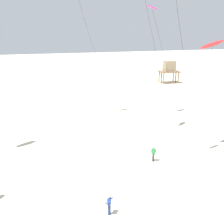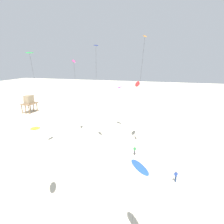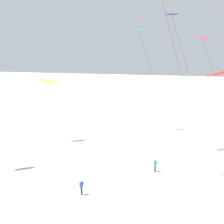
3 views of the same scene
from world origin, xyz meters
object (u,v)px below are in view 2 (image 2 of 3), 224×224
(kite_red, at_px, (137,84))
(stilt_house, at_px, (29,101))
(kite_purple, at_px, (120,88))
(kite_magenta, at_px, (74,62))
(kite_flyer_middle, at_px, (135,150))
(kite_blue, at_px, (140,167))
(marker_flag, at_px, (155,133))
(kite_orange, at_px, (144,42))
(kite_yellow, at_px, (35,129))
(kite_green, at_px, (30,55))
(kite_navy, at_px, (96,48))
(kite_flyer_nearest, at_px, (176,176))

(kite_red, bearing_deg, stilt_house, 68.51)
(kite_purple, relative_size, kite_magenta, 0.63)
(kite_purple, relative_size, kite_flyer_middle, 6.38)
(kite_red, bearing_deg, kite_blue, -168.87)
(kite_blue, bearing_deg, kite_purple, 17.78)
(kite_magenta, xyz_separation_m, marker_flag, (3.50, -16.60, -14.61))
(kite_orange, xyz_separation_m, kite_purple, (14.00, 7.74, -9.21))
(kite_magenta, bearing_deg, stilt_house, 57.01)
(kite_red, bearing_deg, kite_orange, -161.97)
(kite_yellow, xyz_separation_m, kite_green, (12.65, 9.53, 7.64))
(kite_navy, bearing_deg, kite_red, -49.40)
(kite_orange, height_order, marker_flag, kite_orange)
(kite_orange, relative_size, kite_green, 1.15)
(marker_flag, bearing_deg, kite_flyer_nearest, -163.49)
(kite_yellow, bearing_deg, marker_flag, -20.55)
(kite_purple, bearing_deg, kite_yellow, 178.96)
(kite_flyer_nearest, bearing_deg, marker_flag, 16.51)
(kite_flyer_nearest, bearing_deg, kite_blue, 166.07)
(kite_flyer_middle, xyz_separation_m, stilt_house, (21.32, 38.56, 2.89))
(kite_yellow, height_order, kite_magenta, kite_magenta)
(kite_navy, bearing_deg, kite_green, 121.21)
(kite_blue, distance_m, kite_flyer_middle, 21.20)
(kite_yellow, bearing_deg, stilt_house, 39.01)
(stilt_house, xyz_separation_m, marker_flag, (-12.41, -41.10, -2.29))
(kite_flyer_middle, bearing_deg, kite_blue, -168.14)
(kite_green, xyz_separation_m, stilt_house, (25.96, 21.75, -13.62))
(kite_orange, relative_size, kite_flyer_middle, 12.31)
(kite_purple, distance_m, kite_navy, 15.73)
(kite_orange, xyz_separation_m, kite_magenta, (5.20, 15.09, -3.23))
(kite_flyer_nearest, bearing_deg, kite_flyer_middle, 46.46)
(kite_navy, distance_m, kite_flyer_nearest, 24.36)
(kite_navy, bearing_deg, kite_yellow, -179.39)
(kite_yellow, height_order, kite_purple, kite_purple)
(kite_orange, bearing_deg, stilt_house, 61.94)
(kite_red, bearing_deg, marker_flag, -56.45)
(marker_flag, bearing_deg, kite_orange, 170.17)
(kite_yellow, distance_m, kite_flyer_nearest, 19.94)
(kite_blue, xyz_separation_m, kite_navy, (20.47, 11.56, 10.41))
(kite_red, xyz_separation_m, kite_blue, (-26.00, -5.11, -3.69))
(kite_orange, xyz_separation_m, kite_red, (6.33, 2.06, -7.40))
(kite_navy, bearing_deg, kite_flyer_nearest, -118.18)
(kite_yellow, bearing_deg, kite_orange, -25.42)
(kite_yellow, xyz_separation_m, kite_flyer_middle, (17.29, -7.28, -8.87))
(kite_green, bearing_deg, kite_orange, -74.80)
(kite_green, bearing_deg, kite_red, -54.68)
(kite_orange, distance_m, kite_flyer_middle, 18.47)
(kite_orange, height_order, kite_yellow, kite_orange)
(kite_yellow, distance_m, marker_flag, 29.17)
(kite_flyer_nearest, relative_size, kite_flyer_middle, 1.00)
(kite_navy, height_order, stilt_house, kite_navy)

